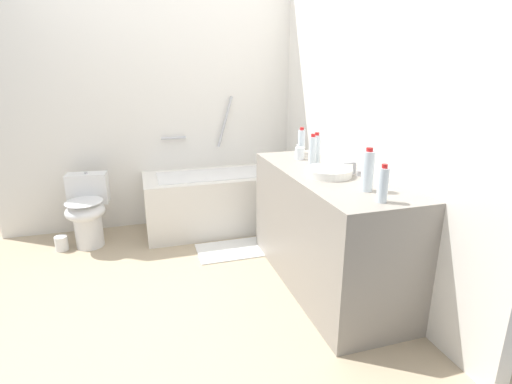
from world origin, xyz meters
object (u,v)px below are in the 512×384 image
sink_faucet (353,169)px  water_bottle_1 (313,151)px  water_bottle_2 (383,185)px  bathtub (222,199)px  water_bottle_0 (301,143)px  toilet_paper_roll (62,243)px  bath_mat (235,249)px  water_bottle_4 (368,171)px  water_bottle_3 (316,149)px  toilet (87,210)px  sink_basin (328,172)px  drinking_glass_1 (300,153)px  drinking_glass_0 (300,149)px

sink_faucet → water_bottle_1: (-0.17, 0.30, 0.08)m
sink_faucet → water_bottle_2: (-0.16, -0.58, 0.06)m
bathtub → sink_faucet: 1.62m
water_bottle_0 → toilet_paper_roll: (-2.02, 0.63, -0.91)m
bathtub → sink_faucet: size_ratio=9.80×
water_bottle_0 → bath_mat: size_ratio=0.36×
water_bottle_4 → water_bottle_2: bearing=-99.3°
bathtub → water_bottle_3: bearing=-61.3°
water_bottle_0 → water_bottle_1: bearing=-98.6°
toilet → water_bottle_0: 2.01m
toilet_paper_roll → water_bottle_3: bearing=-23.5°
water_bottle_3 → water_bottle_1: bearing=-133.1°
water_bottle_1 → water_bottle_4: 0.68m
sink_basin → drinking_glass_1: size_ratio=3.30×
water_bottle_2 → toilet_paper_roll: water_bottle_2 is taller
water_bottle_4 → water_bottle_1: bearing=93.8°
bathtub → drinking_glass_0: bathtub is taller
sink_faucet → water_bottle_4: water_bottle_4 is taller
bath_mat → toilet_paper_roll: bearing=163.0°
water_bottle_1 → toilet: bearing=149.8°
water_bottle_3 → drinking_glass_0: bearing=86.4°
toilet → sink_basin: (1.71, -1.31, 0.55)m
bathtub → drinking_glass_0: (0.57, -0.63, 0.60)m
bath_mat → toilet_paper_roll: size_ratio=5.22×
toilet → water_bottle_1: water_bottle_1 is taller
toilet → water_bottle_0: (1.78, -0.68, 0.64)m
water_bottle_4 → bath_mat: water_bottle_4 is taller
sink_faucet → water_bottle_3: bearing=106.6°
water_bottle_0 → drinking_glass_1: size_ratio=2.51×
water_bottle_3 → toilet_paper_roll: size_ratio=1.83×
sink_faucet → bath_mat: (-0.65, 0.80, -0.89)m
drinking_glass_0 → water_bottle_1: bearing=-101.3°
toilet_paper_roll → sink_basin: bearing=-32.7°
bathtub → water_bottle_3: 1.31m
water_bottle_0 → water_bottle_2: water_bottle_0 is taller
sink_faucet → water_bottle_4: (-0.13, -0.37, 0.09)m
bathtub → water_bottle_0: (0.53, -0.74, 0.67)m
water_bottle_4 → toilet_paper_roll: (-2.01, 1.63, -0.92)m
water_bottle_0 → bath_mat: water_bottle_0 is taller
bathtub → drinking_glass_0: 1.04m
bathtub → toilet_paper_roll: bathtub is taller
water_bottle_1 → water_bottle_4: bearing=-86.2°
water_bottle_4 → toilet_paper_roll: water_bottle_4 is taller
bathtub → water_bottle_1: bearing=-65.6°
water_bottle_0 → water_bottle_3: 0.26m
toilet_paper_roll → water_bottle_1: bearing=-25.8°
water_bottle_2 → drinking_glass_1: (-0.02, 1.11, -0.05)m
bathtub → sink_basin: bathtub is taller
water_bottle_0 → bath_mat: (-0.53, 0.17, -0.97)m
water_bottle_0 → water_bottle_1: size_ratio=1.00×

